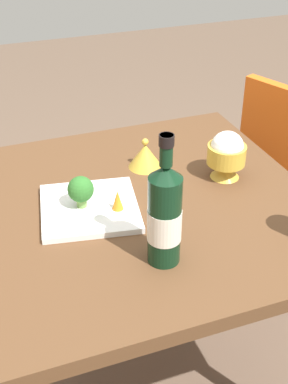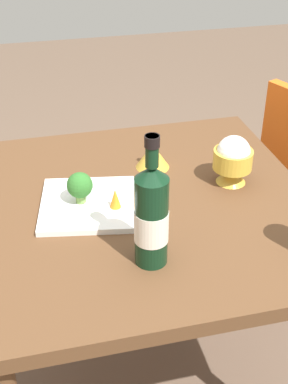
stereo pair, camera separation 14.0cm
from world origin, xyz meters
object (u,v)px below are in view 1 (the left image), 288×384
Objects in this scene: serving_plate at (90,208)px; rice_bowl_lid at (145,155)px; wine_bottle at (165,215)px; rice_bowl at (227,154)px; broccoli_floret at (81,190)px; carrot_garnish_left at (118,200)px.

rice_bowl_lid is at bearing -142.70° from serving_plate.
wine_bottle is 2.25× the size of rice_bowl.
broccoli_floret is (0.24, 0.16, 0.03)m from rice_bowl_lid.
rice_bowl reaches higher than carrot_garnish_left.
broccoli_floret is 1.57× the size of carrot_garnish_left.
broccoli_floret is 0.10m from carrot_garnish_left.
serving_plate is at bearing -66.91° from wine_bottle.
wine_bottle reaches higher than serving_plate.
carrot_garnish_left is at bearing -78.79° from wine_bottle.
wine_bottle reaches higher than rice_bowl.
wine_bottle is 3.19× the size of rice_bowl_lid.
carrot_garnish_left is at bearing 148.39° from serving_plate.
serving_plate is at bearing 4.38° from rice_bowl.
wine_bottle is at bearing 75.07° from rice_bowl_lid.
rice_bowl is at bearing -176.39° from broccoli_floret.
rice_bowl is at bearing 145.52° from rice_bowl_lid.
broccoli_floret is (0.43, 0.03, -0.01)m from rice_bowl.
wine_bottle is at bearing 113.09° from serving_plate.
rice_bowl reaches higher than rice_bowl_lid.
rice_bowl_lid is at bearing -145.68° from broccoli_floret.
broccoli_floret reaches higher than carrot_garnish_left.
rice_bowl is 0.24m from rice_bowl_lid.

